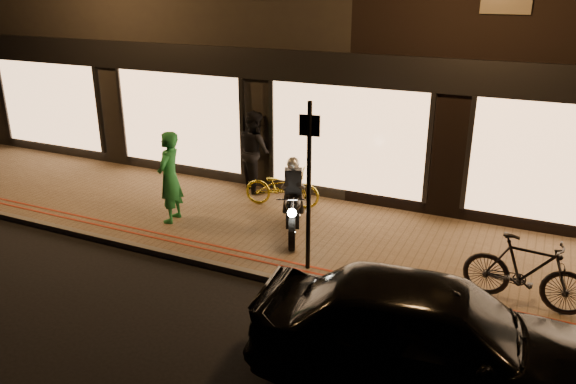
% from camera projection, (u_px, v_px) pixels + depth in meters
% --- Properties ---
extents(ground, '(90.00, 90.00, 0.00)m').
position_uv_depth(ground, '(267.00, 282.00, 9.76)').
color(ground, black).
rests_on(ground, ground).
extents(sidewalk, '(50.00, 4.00, 0.12)m').
position_uv_depth(sidewalk, '(311.00, 236.00, 11.44)').
color(sidewalk, brown).
rests_on(sidewalk, ground).
extents(kerb_stone, '(50.00, 0.14, 0.12)m').
position_uv_depth(kerb_stone, '(268.00, 278.00, 9.79)').
color(kerb_stone, '#59544C').
rests_on(kerb_stone, ground).
extents(red_kerb_lines, '(50.00, 0.26, 0.01)m').
position_uv_depth(red_kerb_lines, '(280.00, 263.00, 10.19)').
color(red_kerb_lines, maroon).
rests_on(red_kerb_lines, sidewalk).
extents(building_row, '(48.00, 10.11, 8.50)m').
position_uv_depth(building_row, '(410.00, 7.00, 15.90)').
color(building_row, black).
rests_on(building_row, ground).
extents(motorcycle, '(0.92, 1.83, 1.59)m').
position_uv_depth(motorcycle, '(293.00, 206.00, 11.16)').
color(motorcycle, black).
rests_on(motorcycle, sidewalk).
extents(sign_post, '(0.35, 0.09, 3.00)m').
position_uv_depth(sign_post, '(309.00, 179.00, 9.43)').
color(sign_post, black).
rests_on(sign_post, sidewalk).
extents(bicycle_gold, '(1.80, 0.91, 0.90)m').
position_uv_depth(bicycle_gold, '(282.00, 187.00, 12.65)').
color(bicycle_gold, gold).
rests_on(bicycle_gold, sidewalk).
extents(bicycle_dark, '(1.96, 0.73, 1.15)m').
position_uv_depth(bicycle_dark, '(526.00, 272.00, 8.69)').
color(bicycle_dark, black).
rests_on(bicycle_dark, sidewalk).
extents(person_green, '(0.58, 0.78, 1.95)m').
position_uv_depth(person_green, '(170.00, 177.00, 11.68)').
color(person_green, '#22803A').
rests_on(person_green, sidewalk).
extents(person_dark, '(1.21, 1.18, 1.96)m').
position_uv_depth(person_dark, '(255.00, 151.00, 13.50)').
color(person_dark, black).
rests_on(person_dark, sidewalk).
extents(parked_car, '(4.75, 2.36, 1.56)m').
position_uv_depth(parked_car, '(433.00, 336.00, 6.97)').
color(parked_car, black).
rests_on(parked_car, ground).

